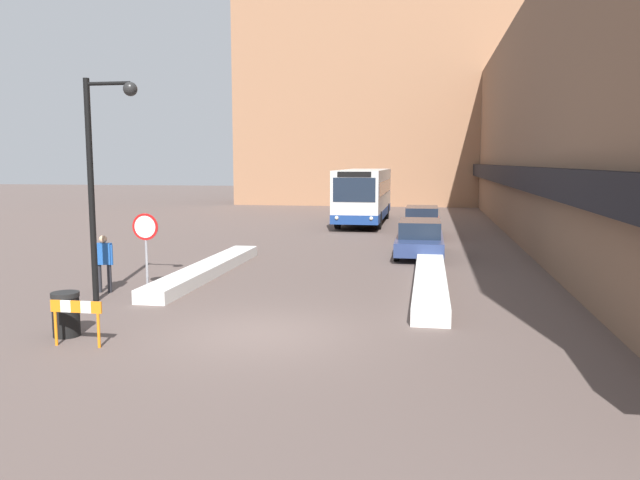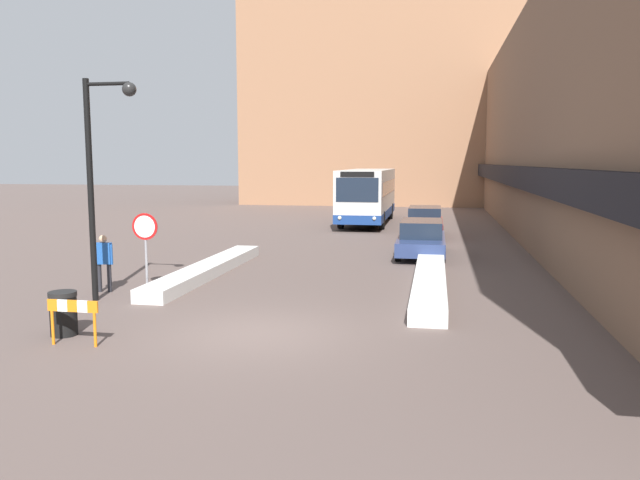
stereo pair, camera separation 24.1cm
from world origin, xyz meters
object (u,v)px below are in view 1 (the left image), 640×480
street_lamp (101,164)px  trash_bin (66,314)px  city_bus (364,194)px  pedestrian (104,258)px  parked_car_middle (422,221)px  stop_sign (146,235)px  parked_car_front (420,238)px  construction_barricade (76,314)px

street_lamp → trash_bin: size_ratio=6.13×
city_bus → pedestrian: size_ratio=6.42×
parked_car_middle → trash_bin: parked_car_middle is taller
stop_sign → parked_car_front: bearing=47.8°
city_bus → pedestrian: 21.84m
parked_car_middle → pedestrian: 17.59m
city_bus → parked_car_front: 13.12m
city_bus → parked_car_front: size_ratio=2.19×
parked_car_middle → street_lamp: size_ratio=0.81×
construction_barricade → pedestrian: bearing=113.2°
parked_car_front → pedestrian: size_ratio=2.93×
parked_car_middle → trash_bin: size_ratio=4.94×
street_lamp → trash_bin: 4.60m
pedestrian → trash_bin: size_ratio=1.72×
parked_car_front → street_lamp: size_ratio=0.82×
trash_bin → stop_sign: bearing=93.8°
city_bus → parked_car_front: city_bus is taller
pedestrian → construction_barricade: 5.39m
parked_car_middle → street_lamp: street_lamp is taller
stop_sign → pedestrian: size_ratio=1.38×
street_lamp → construction_barricade: 5.13m
pedestrian → city_bus: bearing=68.0°
pedestrian → trash_bin: pedestrian is taller
parked_car_front → trash_bin: size_ratio=5.05×
trash_bin → construction_barricade: trash_bin is taller
street_lamp → trash_bin: (0.85, -3.23, -3.17)m
stop_sign → construction_barricade: stop_sign is taller
parked_car_front → construction_barricade: 15.06m
construction_barricade → city_bus: bearing=83.2°
pedestrian → construction_barricade: (2.12, -4.95, -0.32)m
city_bus → construction_barricade: 26.34m
parked_car_middle → construction_barricade: size_ratio=4.27×
street_lamp → pedestrian: street_lamp is taller
parked_car_front → pedestrian: pedestrian is taller
parked_car_middle → construction_barricade: parked_car_middle is taller
city_bus → parked_car_middle: size_ratio=2.24×
stop_sign → street_lamp: size_ratio=0.39×
pedestrian → parked_car_front: bearing=36.4°
street_lamp → pedestrian: 2.93m
parked_car_front → trash_bin: (-7.26, -12.87, -0.23)m
parked_car_middle → construction_barricade: (-6.61, -20.21, -0.07)m
parked_car_middle → parked_car_front: bearing=-90.0°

